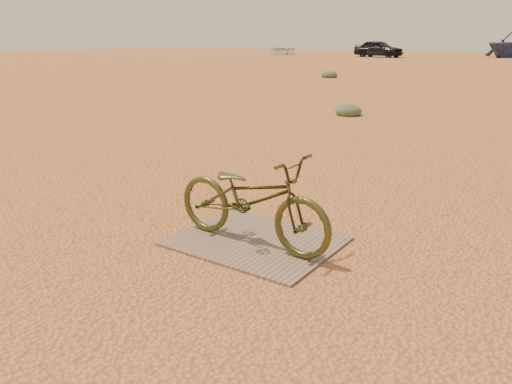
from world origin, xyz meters
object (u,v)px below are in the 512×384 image
Objects in this scene: bicycle at (251,199)px; plywood_board at (256,241)px; boat_near_left at (282,49)px; car at (379,49)px; boat_far_left at (510,43)px.

plywood_board is at bearing 7.57° from bicycle.
bicycle is at bearing -83.40° from plywood_board.
bicycle is at bearing -72.62° from boat_near_left.
bicycle is at bearing -153.20° from car.
car is 0.90× the size of boat_far_left.
boat_near_left reaches higher than plywood_board.
car reaches higher than boat_near_left.
plywood_board is 0.29× the size of boat_near_left.
car is at bearing 109.95° from plywood_board.
plywood_board is 0.29× the size of boat_far_left.
boat_near_left is (-25.49, 41.79, 0.07)m from bicycle.
car is 11.05m from boat_far_left.
bicycle is 0.32× the size of boat_near_left.
plywood_board is at bearing -72.58° from boat_near_left.
boat_far_left is (20.46, 4.09, 0.75)m from boat_near_left.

